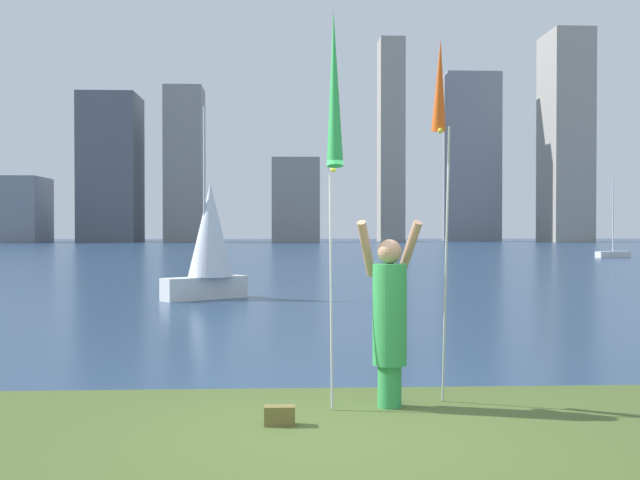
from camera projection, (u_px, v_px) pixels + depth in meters
ground at (291, 253)px, 57.84m from camera, size 120.00×138.00×0.12m
person at (389, 315)px, 8.03m from camera, size 0.71×0.52×1.94m
kite_flag_left at (334, 94)px, 7.53m from camera, size 0.16×0.95×4.01m
kite_flag_right at (440, 96)px, 8.43m from camera, size 0.16×0.65×3.90m
bag at (280, 416)px, 7.30m from camera, size 0.29×0.14×0.18m
sailboat_2 at (613, 253)px, 47.98m from camera, size 2.45×1.37×4.86m
sailboat_4 at (209, 240)px, 20.17m from camera, size 2.18×1.84×4.98m
skyline_tower_0 at (16, 210)px, 97.45m from camera, size 7.14×7.91×8.14m
skyline_tower_1 at (111, 169)px, 100.05m from camera, size 7.19×7.97×18.86m
skyline_tower_2 at (185, 165)px, 101.53m from camera, size 4.88×5.44×20.12m
skyline_tower_3 at (295, 200)px, 99.42m from camera, size 6.00×5.91×10.64m
skyline_tower_4 at (391, 141)px, 104.06m from camera, size 3.28×4.20×27.02m
skyline_tower_5 at (472, 157)px, 104.61m from camera, size 7.33×3.22×22.64m
skyline_tower_6 at (565, 138)px, 99.80m from camera, size 5.07×7.70×26.78m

